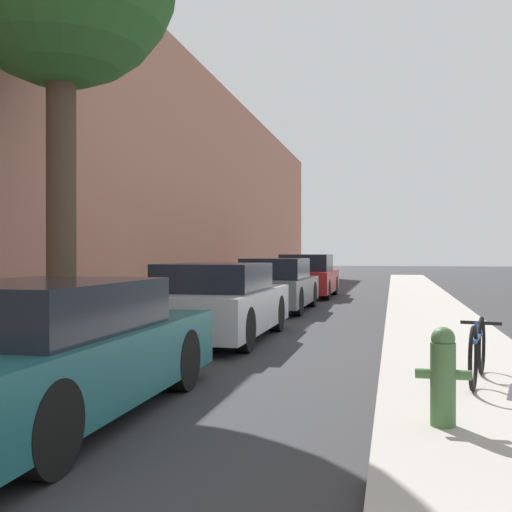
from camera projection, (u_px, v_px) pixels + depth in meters
name	position (u px, v px, depth m)	size (l,w,h in m)	color
ground_plane	(305.00, 316.00, 14.85)	(120.00, 120.00, 0.00)	#333335
sidewalk_left	(190.00, 311.00, 15.47)	(2.00, 52.00, 0.12)	#ADA89E
sidewalk_right	(431.00, 316.00, 14.22)	(2.00, 52.00, 0.12)	#ADA89E
building_facade_left	(139.00, 164.00, 15.75)	(0.70, 52.00, 7.51)	tan
parked_car_teal	(49.00, 352.00, 5.56)	(1.75, 4.35, 1.25)	black
parked_car_silver	(217.00, 303.00, 10.73)	(1.78, 4.20, 1.32)	black
parked_car_grey	(277.00, 286.00, 16.15)	(1.69, 4.24, 1.36)	black
parked_car_red	(307.00, 277.00, 21.17)	(1.78, 4.18, 1.46)	black
fire_hydrant	(443.00, 375.00, 4.94)	(0.43, 0.20, 0.79)	#47703D
bicycle	(478.00, 350.00, 6.61)	(0.49, 1.58, 0.66)	black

